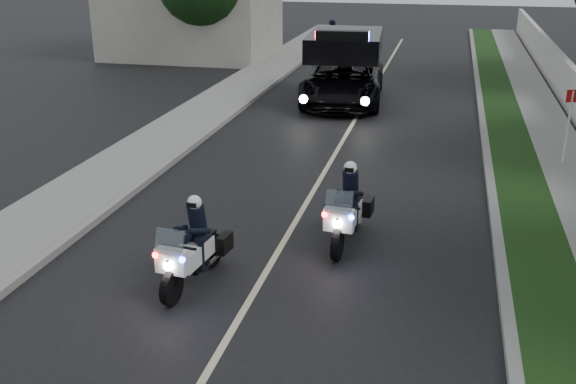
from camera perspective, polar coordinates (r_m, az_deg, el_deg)
name	(u,v)px	position (r m, az deg, el deg)	size (l,w,h in m)	color
curb_right	(489,171)	(17.87, 16.64, 1.68)	(0.20, 60.00, 0.15)	gray
grass_verge	(518,173)	(17.93, 18.87, 1.50)	(1.20, 60.00, 0.16)	#193814
sidewalk_right	(572,177)	(18.11, 22.95, 1.15)	(1.40, 60.00, 0.16)	gray
curb_left	(186,150)	(19.15, -8.61, 3.56)	(0.20, 60.00, 0.15)	gray
sidewalk_left	(150,147)	(19.58, -11.61, 3.75)	(2.00, 60.00, 0.16)	gray
lane_marking	(330,163)	(18.08, 3.58, 2.50)	(0.12, 50.00, 0.01)	#BFB78C
police_moto_left	(195,282)	(11.92, -7.88, -7.57)	(0.65, 1.85, 1.57)	silver
police_moto_right	(346,242)	(13.37, 4.97, -4.21)	(0.67, 1.92, 1.63)	silver
police_suv	(343,102)	(25.15, 4.66, 7.60)	(2.77, 5.98, 2.91)	black
bicycle	(331,62)	(33.64, 3.68, 10.89)	(0.56, 1.60, 0.84)	black
cyclist	(331,62)	(33.64, 3.68, 10.89)	(0.67, 0.44, 1.85)	black
sign_post	(562,167)	(19.09, 22.18, 1.96)	(0.33, 0.33, 2.13)	#B1170C
tree_left_near	(209,64)	(33.41, -6.74, 10.73)	(4.68, 4.68, 7.79)	#173C14
tree_left_far	(218,52)	(37.08, -5.95, 11.71)	(7.47, 7.47, 12.45)	black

